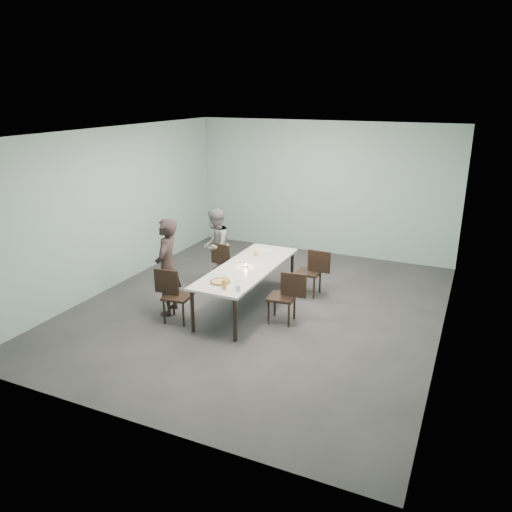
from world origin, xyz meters
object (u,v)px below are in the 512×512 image
at_px(amber_tumbler, 256,254).
at_px(diner_near, 167,267).
at_px(chair_far_left, 225,264).
at_px(water_tumbler, 238,288).
at_px(diner_far, 216,246).
at_px(chair_near_left, 173,292).
at_px(beer_glass, 224,284).
at_px(pizza, 220,282).
at_px(tealight, 246,266).
at_px(side_plate, 240,279).
at_px(table, 247,270).
at_px(chair_far_right, 313,269).
at_px(chair_near_right, 287,294).

bearing_deg(amber_tumbler, diner_near, -127.13).
xyz_separation_m(chair_far_left, water_tumbler, (1.08, -1.64, 0.29)).
bearing_deg(chair_far_left, diner_far, 153.87).
distance_m(diner_near, water_tumbler, 1.48).
distance_m(chair_near_left, beer_glass, 1.04).
xyz_separation_m(diner_far, pizza, (1.01, -1.70, 0.03)).
distance_m(tealight, amber_tumbler, 0.62).
distance_m(diner_far, side_plate, 1.88).
relative_size(table, chair_far_left, 2.99).
distance_m(table, side_plate, 0.61).
relative_size(chair_near_left, side_plate, 4.83).
height_order(tealight, amber_tumbler, amber_tumbler).
bearing_deg(diner_near, chair_far_right, 116.78).
relative_size(chair_far_right, diner_far, 0.59).
bearing_deg(table, side_plate, -75.64).
height_order(table, side_plate, side_plate).
bearing_deg(chair_far_left, chair_near_left, -85.21).
bearing_deg(table, diner_near, -145.96).
distance_m(pizza, tealight, 0.82).
height_order(chair_far_right, diner_far, diner_far).
bearing_deg(diner_near, chair_near_right, 88.81).
distance_m(chair_near_left, chair_near_right, 1.85).
xyz_separation_m(chair_near_left, tealight, (0.86, 0.95, 0.27)).
xyz_separation_m(diner_near, tealight, (1.10, 0.72, -0.06)).
bearing_deg(side_plate, pizza, -128.44).
distance_m(chair_far_right, amber_tumbler, 1.09).
bearing_deg(beer_glass, diner_far, 122.09).
height_order(table, amber_tumbler, amber_tumbler).
xyz_separation_m(table, beer_glass, (0.11, -1.06, 0.13)).
xyz_separation_m(water_tumbler, tealight, (-0.35, 1.00, -0.02)).
xyz_separation_m(table, chair_far_left, (-0.75, 0.60, -0.19)).
height_order(diner_near, diner_far, diner_near).
relative_size(diner_far, beer_glass, 9.88).
bearing_deg(chair_far_left, pizza, -55.55).
height_order(pizza, side_plate, pizza).
distance_m(chair_near_right, tealight, 0.93).
xyz_separation_m(chair_near_right, beer_glass, (-0.73, -0.77, 0.32)).
relative_size(chair_far_left, amber_tumbler, 10.88).
relative_size(diner_far, amber_tumbler, 18.53).
bearing_deg(table, water_tumbler, -72.26).
relative_size(chair_near_right, amber_tumbler, 10.88).
xyz_separation_m(chair_near_left, diner_far, (-0.20, 1.82, 0.24)).
distance_m(chair_near_right, side_plate, 0.79).
bearing_deg(water_tumbler, beer_glass, -173.43).
xyz_separation_m(pizza, beer_glass, (0.18, -0.20, 0.06)).
distance_m(pizza, beer_glass, 0.28).
bearing_deg(tealight, chair_near_right, -16.60).
distance_m(chair_far_left, pizza, 1.64).
bearing_deg(chair_far_right, amber_tumbler, 24.01).
distance_m(chair_near_right, beer_glass, 1.11).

